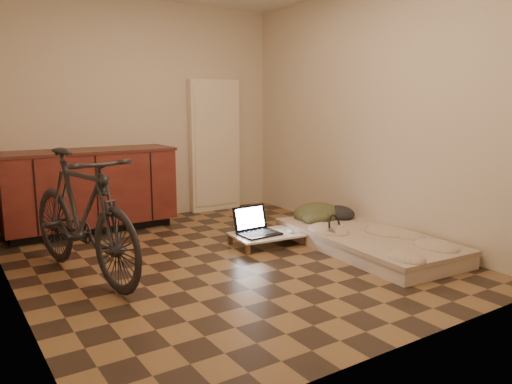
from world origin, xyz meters
TOP-DOWN VIEW (x-y plane):
  - room_shell at (0.00, 0.00)m, footprint 3.50×4.00m
  - cabinets at (-0.75, 1.70)m, footprint 1.84×0.62m
  - appliance_panel at (0.95, 1.94)m, footprint 0.70×0.10m
  - bicycle at (-1.20, 0.24)m, footprint 0.87×1.85m
  - futon at (1.30, -0.47)m, footprint 1.03×1.95m
  - clothing_pile at (1.38, 0.26)m, footprint 0.62×0.53m
  - headphones at (1.04, -0.30)m, footprint 0.31×0.30m
  - lap_desk at (0.59, 0.18)m, footprint 0.76×0.53m
  - laptop at (0.48, 0.23)m, footprint 0.39×0.36m
  - mouse at (0.78, 0.06)m, footprint 0.09×0.12m

SIDE VIEW (x-z plane):
  - futon at x=1.30m, z-range 0.00..0.16m
  - lap_desk at x=0.59m, z-range 0.04..0.16m
  - mouse at x=0.78m, z-range 0.12..0.16m
  - laptop at x=0.48m, z-range 0.04..0.30m
  - headphones at x=1.04m, z-range 0.16..0.33m
  - clothing_pile at x=1.38m, z-range 0.16..0.40m
  - cabinets at x=-0.75m, z-range 0.01..0.92m
  - bicycle at x=-1.20m, z-range 0.00..1.15m
  - appliance_panel at x=0.95m, z-range 0.00..1.70m
  - room_shell at x=0.00m, z-range 0.00..2.60m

